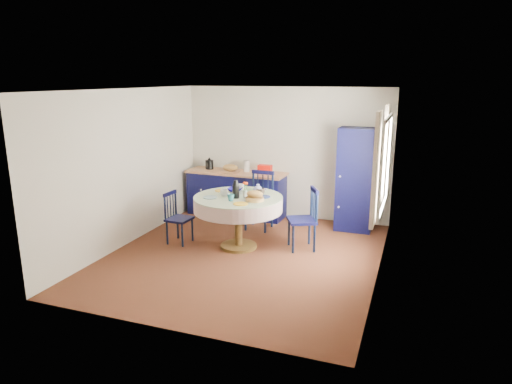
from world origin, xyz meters
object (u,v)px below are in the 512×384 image
at_px(chair_far, 260,200).
at_px(mug_a, 224,193).
at_px(chair_left, 177,217).
at_px(kitchen_counter, 236,193).
at_px(mug_d, 241,187).
at_px(pantry_cabinet, 356,180).
at_px(dining_table, 239,204).
at_px(chair_right, 304,219).
at_px(mug_b, 231,198).
at_px(cobalt_bowl, 235,190).
at_px(mug_c, 260,192).

distance_m(chair_far, mug_a, 1.16).
bearing_deg(chair_left, kitchen_counter, -6.51).
height_order(kitchen_counter, mug_d, kitchen_counter).
height_order(pantry_cabinet, dining_table, pantry_cabinet).
distance_m(chair_right, mug_b, 1.24).
bearing_deg(pantry_cabinet, mug_d, -146.46).
relative_size(dining_table, cobalt_bowl, 5.82).
relative_size(chair_left, mug_b, 7.67).
distance_m(pantry_cabinet, dining_table, 2.23).
relative_size(pantry_cabinet, dining_table, 1.31).
xyz_separation_m(mug_c, mug_d, (-0.41, 0.19, -0.00)).
bearing_deg(kitchen_counter, chair_left, -99.02).
bearing_deg(mug_c, chair_far, 109.95).
bearing_deg(pantry_cabinet, mug_b, -131.43).
bearing_deg(mug_b, pantry_cabinet, 48.61).
bearing_deg(mug_d, chair_far, 80.45).
height_order(chair_right, mug_c, chair_right).
relative_size(dining_table, chair_far, 1.35).
xyz_separation_m(pantry_cabinet, mug_a, (-1.83, -1.58, -0.01)).
bearing_deg(mug_d, mug_c, -25.25).
xyz_separation_m(dining_table, chair_far, (-0.02, 1.05, -0.20)).
relative_size(chair_right, mug_d, 9.08).
distance_m(kitchen_counter, mug_a, 1.81).
height_order(dining_table, mug_a, dining_table).
relative_size(mug_a, mug_c, 0.94).
relative_size(kitchen_counter, cobalt_bowl, 8.25).
bearing_deg(cobalt_bowl, mug_b, -73.95).
distance_m(chair_right, mug_c, 0.82).
xyz_separation_m(chair_right, mug_b, (-1.01, -0.60, 0.40)).
xyz_separation_m(kitchen_counter, mug_a, (0.49, -1.69, 0.45)).
height_order(kitchen_counter, chair_right, kitchen_counter).
bearing_deg(chair_left, cobalt_bowl, -61.67).
distance_m(pantry_cabinet, mug_a, 2.42).
bearing_deg(chair_right, pantry_cabinet, 127.58).
bearing_deg(pantry_cabinet, chair_left, -147.85).
height_order(chair_right, mug_a, chair_right).
distance_m(dining_table, mug_d, 0.46).
bearing_deg(kitchen_counter, cobalt_bowl, -67.15).
xyz_separation_m(mug_a, mug_c, (0.52, 0.24, 0.00)).
height_order(mug_a, mug_d, same).
relative_size(dining_table, mug_a, 10.81).
bearing_deg(mug_d, pantry_cabinet, 33.58).
bearing_deg(mug_b, chair_far, 90.04).
relative_size(mug_c, mug_d, 1.26).
height_order(kitchen_counter, mug_b, kitchen_counter).
bearing_deg(chair_far, cobalt_bowl, -100.00).
distance_m(chair_far, cobalt_bowl, 0.86).
bearing_deg(pantry_cabinet, chair_right, -116.26).
relative_size(kitchen_counter, mug_a, 15.31).
distance_m(mug_a, mug_d, 0.45).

